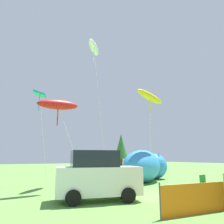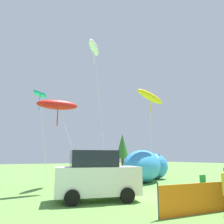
{
  "view_description": "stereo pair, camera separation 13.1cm",
  "coord_description": "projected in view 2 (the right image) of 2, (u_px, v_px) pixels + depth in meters",
  "views": [
    {
      "loc": [
        -8.99,
        -8.82,
        1.98
      ],
      "look_at": [
        -1.33,
        4.1,
        5.09
      ],
      "focal_mm": 35.0,
      "sensor_mm": 36.0,
      "label": 1
    },
    {
      "loc": [
        -8.88,
        -8.89,
        1.98
      ],
      "look_at": [
        -1.33,
        4.1,
        5.09
      ],
      "focal_mm": 35.0,
      "sensor_mm": 36.0,
      "label": 2
    }
  ],
  "objects": [
    {
      "name": "safety_fence",
      "position": [
        224.0,
        196.0,
        8.36
      ],
      "size": [
        6.1,
        0.68,
        1.15
      ],
      "rotation": [
        0.0,
        0.0,
        -0.1
      ],
      "color": "orange",
      "rests_on": "ground"
    },
    {
      "name": "ground_plane",
      "position": [
        173.0,
        195.0,
        11.5
      ],
      "size": [
        120.0,
        120.0,
        0.0
      ],
      "primitive_type": "plane",
      "color": "#609342"
    },
    {
      "name": "kite_teal_diamond",
      "position": [
        40.0,
        96.0,
        16.9
      ],
      "size": [
        1.68,
        1.17,
        6.99
      ],
      "color": "silver",
      "rests_on": "ground"
    },
    {
      "name": "folding_chair",
      "position": [
        205.0,
        182.0,
        13.01
      ],
      "size": [
        0.56,
        0.56,
        0.92
      ],
      "rotation": [
        0.0,
        0.0,
        -1.6
      ],
      "color": "#267F33",
      "rests_on": "ground"
    },
    {
      "name": "kite_white_ghost",
      "position": [
        94.0,
        48.0,
        18.62
      ],
      "size": [
        2.23,
        2.59,
        11.47
      ],
      "color": "silver",
      "rests_on": "ground"
    },
    {
      "name": "kite_yellow_hero",
      "position": [
        150.0,
        97.0,
        18.3
      ],
      "size": [
        3.17,
        2.68,
        7.58
      ],
      "color": "silver",
      "rests_on": "ground"
    },
    {
      "name": "inflatable_cat",
      "position": [
        146.0,
        167.0,
        18.16
      ],
      "size": [
        6.77,
        5.25,
        2.54
      ],
      "rotation": [
        0.0,
        0.0,
        0.55
      ],
      "color": "#338CD8",
      "rests_on": "ground"
    },
    {
      "name": "horizon_tree_west",
      "position": [
        122.0,
        146.0,
        47.98
      ],
      "size": [
        2.93,
        2.93,
        7.0
      ],
      "color": "brown",
      "rests_on": "ground"
    },
    {
      "name": "parked_car",
      "position": [
        96.0,
        176.0,
        10.24
      ],
      "size": [
        4.18,
        2.66,
        2.28
      ],
      "rotation": [
        0.0,
        0.0,
        -0.28
      ],
      "color": "white",
      "rests_on": "ground"
    },
    {
      "name": "kite_red_lizard",
      "position": [
        58.0,
        105.0,
        13.39
      ],
      "size": [
        2.88,
        1.86,
        5.56
      ],
      "color": "silver",
      "rests_on": "ground"
    }
  ]
}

